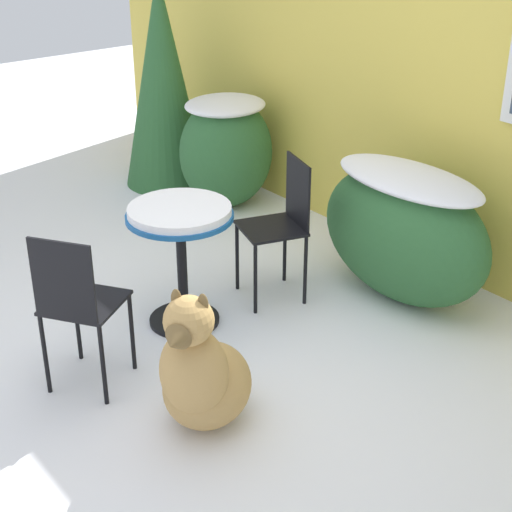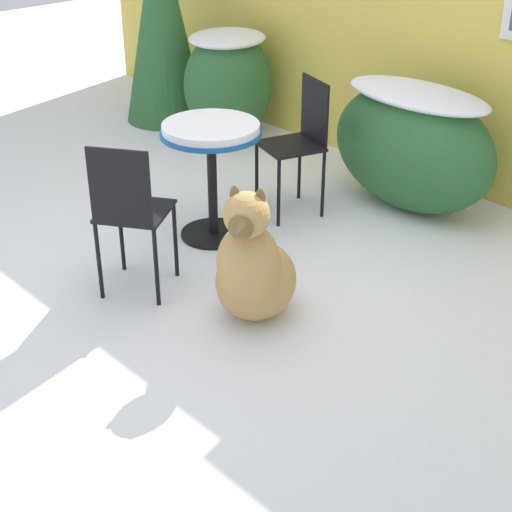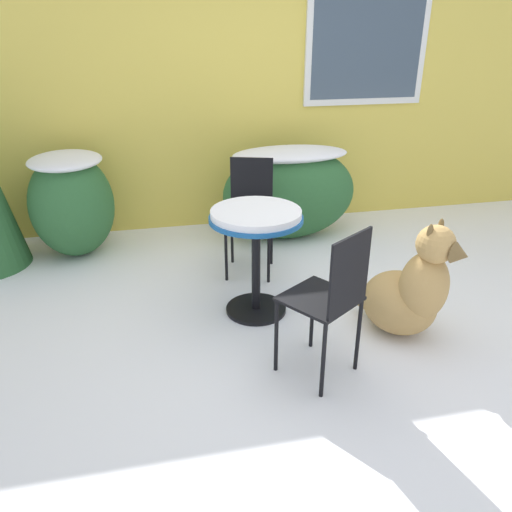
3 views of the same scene
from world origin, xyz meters
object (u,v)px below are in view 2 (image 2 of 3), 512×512
patio_chair_near_table (299,139)px  patio_chair_far_side (130,210)px  patio_table (211,148)px  dog (253,270)px

patio_chair_near_table → patio_chair_far_side: bearing=-66.9°
patio_table → patio_chair_far_side: (0.24, -0.79, -0.09)m
patio_table → patio_chair_near_table: (0.10, 0.69, -0.09)m
patio_chair_near_table → patio_chair_far_side: same height
patio_table → dog: 1.07m
patio_chair_far_side → dog: (0.66, 0.30, -0.22)m
dog → patio_chair_far_side: bearing=172.2°
patio_table → patio_chair_far_side: patio_chair_far_side is taller
patio_table → patio_chair_far_side: 0.83m
patio_chair_near_table → patio_chair_far_side: (0.14, -1.48, 0.00)m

